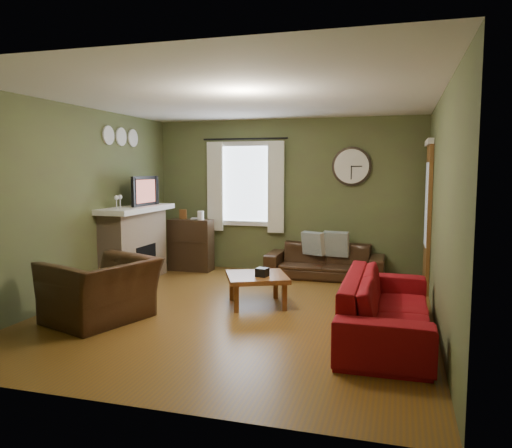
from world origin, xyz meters
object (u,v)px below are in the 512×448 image
(sofa_brown, at_px, (325,261))
(coffee_table, at_px, (257,290))
(bookshelf, at_px, (191,245))
(sofa_red, at_px, (387,306))
(armchair, at_px, (101,290))

(sofa_brown, height_order, coffee_table, sofa_brown)
(bookshelf, relative_size, sofa_red, 0.40)
(armchair, bearing_deg, sofa_brown, 163.62)
(armchair, bearing_deg, coffee_table, 145.73)
(bookshelf, relative_size, armchair, 0.80)
(armchair, bearing_deg, sofa_red, 115.17)
(armchair, bearing_deg, bookshelf, -157.79)
(sofa_brown, height_order, armchair, armchair)
(sofa_brown, relative_size, coffee_table, 2.50)
(bookshelf, height_order, sofa_brown, bookshelf)
(sofa_red, bearing_deg, coffee_table, 64.02)
(sofa_red, bearing_deg, armchair, 96.41)
(armchair, distance_m, coffee_table, 1.93)
(bookshelf, xyz_separation_m, sofa_red, (3.36, -2.64, -0.12))
(bookshelf, height_order, coffee_table, bookshelf)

